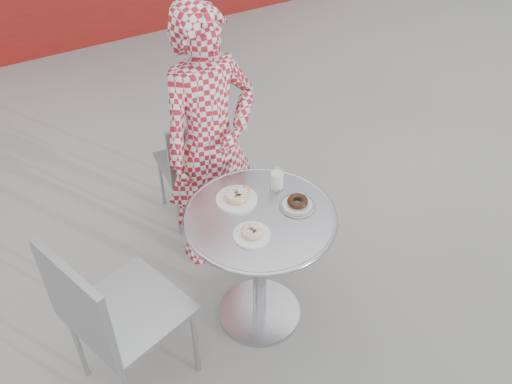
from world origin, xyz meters
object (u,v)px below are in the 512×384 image
chair_far (194,184)px  seated_person (210,143)px  plate_checker (297,204)px  plate_far (237,197)px  milk_cup (277,180)px  bistro_table (260,243)px  chair_left (133,339)px  plate_near (252,233)px

chair_far → seated_person: (-0.02, -0.33, 0.53)m
seated_person → plate_checker: bearing=-83.4°
seated_person → chair_far: bearing=79.4°
plate_far → plate_checker: size_ratio=1.15×
milk_cup → plate_far: bearing=175.7°
bistro_table → milk_cup: (0.17, 0.14, 0.23)m
chair_left → plate_far: bearing=-92.7°
bistro_table → plate_far: size_ratio=3.69×
chair_far → plate_far: bearing=87.5°
seated_person → plate_far: bearing=-107.0°
plate_near → milk_cup: 0.36m
chair_far → plate_near: bearing=85.8°
seated_person → bistro_table: bearing=-100.8°
plate_far → plate_near: bearing=-102.9°
plate_far → milk_cup: (0.21, -0.02, 0.03)m
plate_far → plate_checker: (0.23, -0.18, -0.01)m
seated_person → plate_checker: (0.16, -0.62, -0.02)m
bistro_table → plate_checker: (0.19, -0.03, 0.19)m
chair_far → plate_far: plate_far is taller
seated_person → plate_checker: 0.64m
seated_person → milk_cup: (0.14, -0.46, 0.02)m
plate_far → seated_person: bearing=81.0°
chair_left → bistro_table: bearing=-105.7°
plate_checker → seated_person: bearing=104.6°
seated_person → milk_cup: 0.48m
seated_person → milk_cup: size_ratio=14.18×
plate_far → chair_left: bearing=-164.6°
chair_left → seated_person: (0.73, 0.62, 0.48)m
seated_person → plate_far: (-0.07, -0.44, -0.01)m
chair_left → milk_cup: 1.02m
plate_checker → plate_far: bearing=142.4°
plate_near → seated_person: bearing=79.6°
chair_far → plate_checker: (0.15, -0.95, 0.51)m
bistro_table → seated_person: seated_person is taller
chair_far → plate_near: size_ratio=4.64×
plate_far → bistro_table: bearing=-75.0°
chair_left → plate_far: chair_left is taller
seated_person → milk_cup: bearing=-80.6°
plate_near → chair_left: bearing=173.8°
chair_far → chair_left: 1.22m
bistro_table → chair_left: chair_left is taller
bistro_table → chair_left: 0.75m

